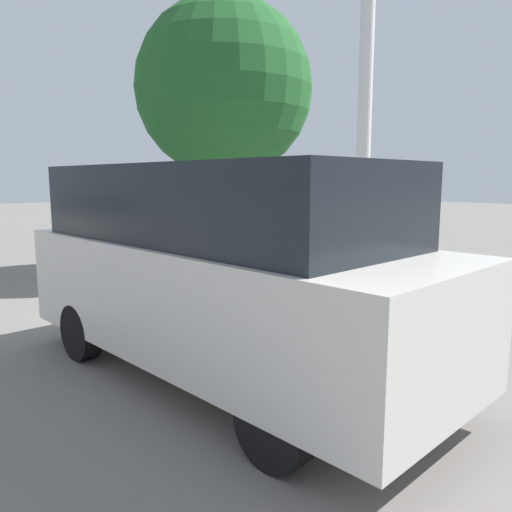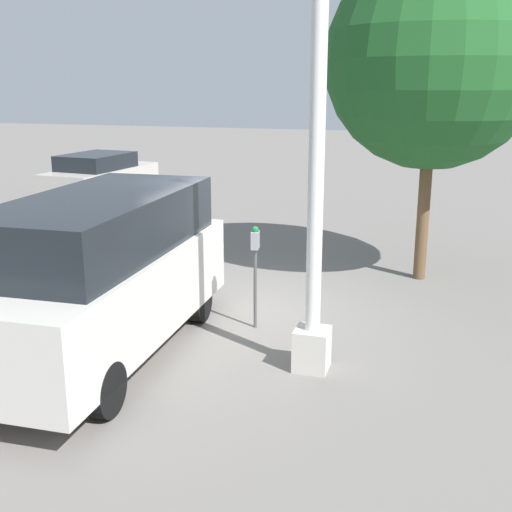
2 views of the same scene
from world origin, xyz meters
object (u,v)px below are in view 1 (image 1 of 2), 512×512
object	(u,v)px
lamp_post	(362,195)
street_tree	(224,89)
parking_meter_near	(248,240)
parked_van	(221,266)

from	to	relation	value
lamp_post	street_tree	size ratio (longest dim) A/B	0.86
parking_meter_near	parked_van	distance (m)	2.27
parking_meter_near	street_tree	size ratio (longest dim) A/B	0.27
parking_meter_near	parked_van	world-z (taller)	parked_van
lamp_post	parked_van	bearing A→B (deg)	-83.50
street_tree	lamp_post	bearing A→B (deg)	-13.99
lamp_post	street_tree	world-z (taller)	street_tree
parking_meter_near	lamp_post	world-z (taller)	lamp_post
parking_meter_near	lamp_post	xyz separation A→B (m)	(1.19, 1.13, 0.66)
street_tree	parking_meter_near	bearing A→B (deg)	-34.09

